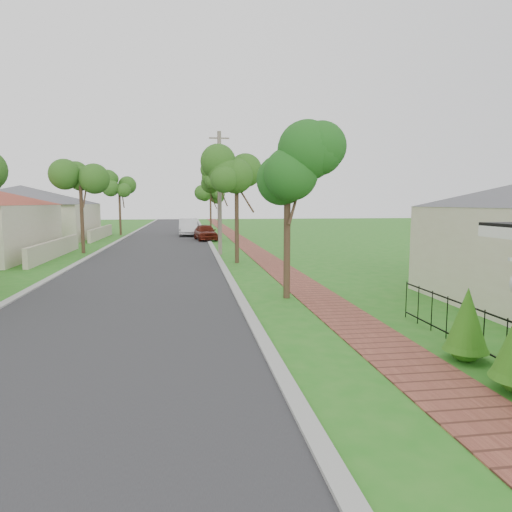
{
  "coord_description": "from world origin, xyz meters",
  "views": [
    {
      "loc": [
        -0.98,
        -7.54,
        3.15
      ],
      "look_at": [
        1.07,
        6.3,
        1.5
      ],
      "focal_mm": 32.0,
      "sensor_mm": 36.0,
      "label": 1
    }
  ],
  "objects": [
    {
      "name": "parked_car_red",
      "position": [
        0.4,
        30.65,
        0.67
      ],
      "size": [
        2.06,
        4.12,
        1.35
      ],
      "primitive_type": "imported",
      "rotation": [
        0.0,
        0.0,
        0.12
      ],
      "color": "#57170D",
      "rests_on": "ground"
    },
    {
      "name": "sidewalk",
      "position": [
        3.25,
        20.0,
        0.0
      ],
      "size": [
        1.5,
        120.0,
        0.03
      ],
      "primitive_type": "cube",
      "color": "#934D3B",
      "rests_on": "ground"
    },
    {
      "name": "parked_car_white",
      "position": [
        -1.0,
        36.27,
        0.8
      ],
      "size": [
        1.71,
        4.87,
        1.61
      ],
      "primitive_type": "imported",
      "rotation": [
        0.0,
        0.0,
        0.0
      ],
      "color": "silver",
      "rests_on": "ground"
    },
    {
      "name": "kerb_right",
      "position": [
        0.65,
        20.0,
        0.0
      ],
      "size": [
        0.3,
        120.0,
        0.1
      ],
      "primitive_type": "cube",
      "color": "#9E9E99",
      "rests_on": "ground"
    },
    {
      "name": "utility_pole",
      "position": [
        0.9,
        20.0,
        3.72
      ],
      "size": [
        1.2,
        0.24,
        7.32
      ],
      "color": "#706458",
      "rests_on": "ground"
    },
    {
      "name": "ground",
      "position": [
        0.0,
        0.0,
        0.0
      ],
      "size": [
        160.0,
        160.0,
        0.0
      ],
      "primitive_type": "plane",
      "color": "#25741B",
      "rests_on": "ground"
    },
    {
      "name": "kerb_left",
      "position": [
        -6.65,
        20.0,
        0.0
      ],
      "size": [
        0.3,
        120.0,
        0.1
      ],
      "primitive_type": "cube",
      "color": "#9E9E99",
      "rests_on": "ground"
    },
    {
      "name": "far_house_grey",
      "position": [
        -14.97,
        34.0,
        2.34
      ],
      "size": [
        15.56,
        15.56,
        4.6
      ],
      "color": "beige",
      "rests_on": "ground"
    },
    {
      "name": "road",
      "position": [
        -3.0,
        20.0,
        0.0
      ],
      "size": [
        7.0,
        120.0,
        0.02
      ],
      "primitive_type": "cube",
      "color": "#28282B",
      "rests_on": "ground"
    },
    {
      "name": "street_trees",
      "position": [
        -2.87,
        26.84,
        4.54
      ],
      "size": [
        10.7,
        37.65,
        5.89
      ],
      "color": "#382619",
      "rests_on": "ground"
    },
    {
      "name": "picket_fence",
      "position": [
        4.9,
        -0.0,
        0.53
      ],
      "size": [
        0.03,
        8.02,
        1.0
      ],
      "color": "black",
      "rests_on": "ground"
    },
    {
      "name": "near_tree",
      "position": [
        2.2,
        7.0,
        4.27
      ],
      "size": [
        2.09,
        2.09,
        5.37
      ],
      "color": "#382619",
      "rests_on": "ground"
    }
  ]
}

